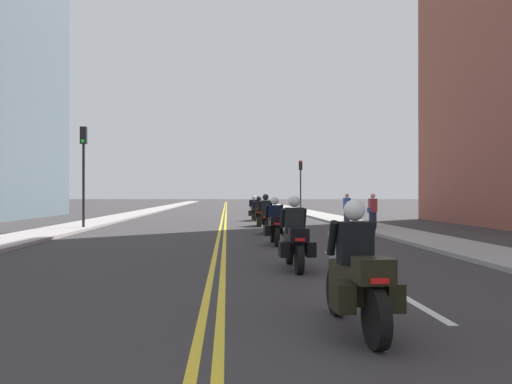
# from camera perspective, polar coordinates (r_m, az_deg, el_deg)

# --- Properties ---
(ground_plane) EXTENTS (264.00, 264.00, 0.00)m
(ground_plane) POSITION_cam_1_polar(r_m,az_deg,el_deg) (47.71, -3.41, -2.23)
(ground_plane) COLOR #363334
(sidewalk_left) EXTENTS (2.26, 144.00, 0.12)m
(sidewalk_left) POSITION_cam_1_polar(r_m,az_deg,el_deg) (48.29, -12.03, -2.13)
(sidewalk_left) COLOR #A19997
(sidewalk_left) RESTS_ON ground
(sidewalk_right) EXTENTS (2.26, 144.00, 0.12)m
(sidewalk_right) POSITION_cam_1_polar(r_m,az_deg,el_deg) (48.23, 5.23, -2.14)
(sidewalk_right) COLOR #9E9B97
(sidewalk_right) RESTS_ON ground
(centreline_yellow_inner) EXTENTS (0.12, 132.00, 0.01)m
(centreline_yellow_inner) POSITION_cam_1_polar(r_m,az_deg,el_deg) (47.71, -3.55, -2.23)
(centreline_yellow_inner) COLOR yellow
(centreline_yellow_inner) RESTS_ON ground
(centreline_yellow_outer) EXTENTS (0.12, 132.00, 0.01)m
(centreline_yellow_outer) POSITION_cam_1_polar(r_m,az_deg,el_deg) (47.71, -3.26, -2.23)
(centreline_yellow_outer) COLOR yellow
(centreline_yellow_outer) RESTS_ON ground
(lane_dashes_white) EXTENTS (0.14, 56.40, 0.01)m
(lane_dashes_white) POSITION_cam_1_polar(r_m,az_deg,el_deg) (28.87, 2.51, -3.52)
(lane_dashes_white) COLOR silver
(lane_dashes_white) RESTS_ON ground
(motorcycle_0) EXTENTS (0.78, 2.28, 1.59)m
(motorcycle_0) POSITION_cam_1_polar(r_m,az_deg,el_deg) (6.49, 10.85, -9.21)
(motorcycle_0) COLOR black
(motorcycle_0) RESTS_ON ground
(motorcycle_1) EXTENTS (0.76, 2.24, 1.63)m
(motorcycle_1) POSITION_cam_1_polar(r_m,az_deg,el_deg) (11.65, 4.21, -5.21)
(motorcycle_1) COLOR black
(motorcycle_1) RESTS_ON ground
(motorcycle_2) EXTENTS (0.76, 2.12, 1.57)m
(motorcycle_2) POSITION_cam_1_polar(r_m,az_deg,el_deg) (17.32, 2.07, -3.61)
(motorcycle_2) COLOR black
(motorcycle_2) RESTS_ON ground
(motorcycle_3) EXTENTS (0.78, 2.20, 1.67)m
(motorcycle_3) POSITION_cam_1_polar(r_m,az_deg,el_deg) (21.99, 1.04, -2.85)
(motorcycle_3) COLOR black
(motorcycle_3) RESTS_ON ground
(motorcycle_4) EXTENTS (0.78, 2.09, 1.56)m
(motorcycle_4) POSITION_cam_1_polar(r_m,az_deg,el_deg) (27.34, 0.31, -2.37)
(motorcycle_4) COLOR black
(motorcycle_4) RESTS_ON ground
(motorcycle_5) EXTENTS (0.77, 2.19, 1.58)m
(motorcycle_5) POSITION_cam_1_polar(r_m,az_deg,el_deg) (32.99, -0.21, -1.99)
(motorcycle_5) COLOR black
(motorcycle_5) RESTS_ON ground
(traffic_light_near) EXTENTS (0.28, 0.38, 4.82)m
(traffic_light_near) POSITION_cam_1_polar(r_m,az_deg,el_deg) (26.01, -18.15, 3.41)
(traffic_light_near) COLOR black
(traffic_light_near) RESTS_ON ground
(traffic_light_far) EXTENTS (0.28, 0.38, 4.53)m
(traffic_light_far) POSITION_cam_1_polar(r_m,az_deg,el_deg) (45.32, 4.84, 1.65)
(traffic_light_far) COLOR black
(traffic_light_far) RESTS_ON ground
(pedestrian_0) EXTENTS (0.51, 0.34, 1.69)m
(pedestrian_0) POSITION_cam_1_polar(r_m,az_deg,el_deg) (25.24, 12.50, -2.02)
(pedestrian_0) COLOR #212839
(pedestrian_0) RESTS_ON ground
(pedestrian_1) EXTENTS (0.42, 0.38, 1.69)m
(pedestrian_1) POSITION_cam_1_polar(r_m,az_deg,el_deg) (30.19, 9.80, -1.73)
(pedestrian_1) COLOR #252534
(pedestrian_1) RESTS_ON ground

